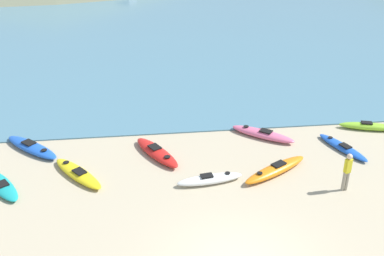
% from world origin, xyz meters
% --- Properties ---
extents(kayak_on_sand_0, '(1.58, 2.89, 0.29)m').
position_xyz_m(kayak_on_sand_0, '(6.16, 6.74, 0.13)').
color(kayak_on_sand_0, blue).
rests_on(kayak_on_sand_0, ground_plane).
extents(kayak_on_sand_1, '(2.17, 3.10, 0.39)m').
position_xyz_m(kayak_on_sand_1, '(-2.12, 7.20, 0.18)').
color(kayak_on_sand_1, red).
rests_on(kayak_on_sand_1, ground_plane).
extents(kayak_on_sand_2, '(2.47, 2.91, 0.33)m').
position_xyz_m(kayak_on_sand_2, '(-5.36, 5.91, 0.15)').
color(kayak_on_sand_2, yellow).
rests_on(kayak_on_sand_2, ground_plane).
extents(kayak_on_sand_3, '(3.22, 2.28, 0.40)m').
position_xyz_m(kayak_on_sand_3, '(2.61, 5.18, 0.18)').
color(kayak_on_sand_3, orange).
rests_on(kayak_on_sand_3, ground_plane).
extents(kayak_on_sand_4, '(2.71, 0.94, 0.38)m').
position_xyz_m(kayak_on_sand_4, '(-0.15, 4.81, 0.17)').
color(kayak_on_sand_4, white).
rests_on(kayak_on_sand_4, ground_plane).
extents(kayak_on_sand_5, '(2.11, 2.67, 0.29)m').
position_xyz_m(kayak_on_sand_5, '(-8.19, 5.41, 0.12)').
color(kayak_on_sand_5, teal).
rests_on(kayak_on_sand_5, ground_plane).
extents(kayak_on_sand_6, '(2.90, 2.47, 0.40)m').
position_xyz_m(kayak_on_sand_6, '(2.91, 8.34, 0.18)').
color(kayak_on_sand_6, '#E5668C').
rests_on(kayak_on_sand_6, ground_plane).
extents(kayak_on_sand_7, '(2.90, 1.34, 0.39)m').
position_xyz_m(kayak_on_sand_7, '(8.28, 8.52, 0.17)').
color(kayak_on_sand_7, '#8CCC2D').
rests_on(kayak_on_sand_7, ground_plane).
extents(kayak_on_sand_8, '(2.94, 2.86, 0.37)m').
position_xyz_m(kayak_on_sand_8, '(-7.63, 8.34, 0.16)').
color(kayak_on_sand_8, blue).
rests_on(kayak_on_sand_8, ground_plane).
extents(person_near_foreground, '(0.32, 0.23, 1.59)m').
position_xyz_m(person_near_foreground, '(4.89, 3.70, 0.91)').
color(person_near_foreground, gray).
rests_on(person_near_foreground, ground_plane).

